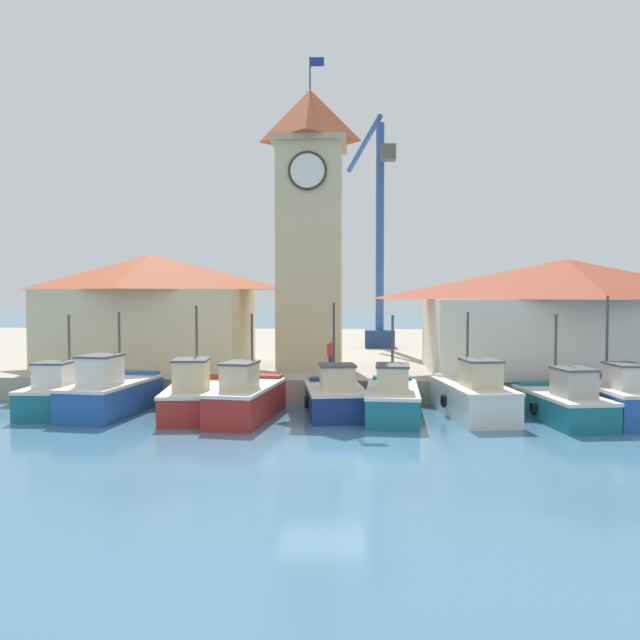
{
  "coord_description": "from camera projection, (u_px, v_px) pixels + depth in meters",
  "views": [
    {
      "loc": [
        1.0,
        -17.77,
        4.65
      ],
      "look_at": [
        -0.69,
        10.5,
        3.5
      ],
      "focal_mm": 35.0,
      "sensor_mm": 36.0,
      "label": 1
    }
  ],
  "objects": [
    {
      "name": "warehouse_left",
      "position": [
        151.0,
        309.0,
        31.95
      ],
      "size": [
        10.06,
        6.98,
        5.71
      ],
      "color": "beige",
      "rests_on": "quay_wharf"
    },
    {
      "name": "clock_tower",
      "position": [
        310.0,
        222.0,
        31.37
      ],
      "size": [
        3.66,
        3.66,
        15.5
      ],
      "color": "beige",
      "rests_on": "quay_wharf"
    },
    {
      "name": "dock_worker_along_quay",
      "position": [
        220.0,
        355.0,
        28.63
      ],
      "size": [
        0.34,
        0.22,
        1.62
      ],
      "color": "#33333D",
      "rests_on": "quay_wharf"
    },
    {
      "name": "ground_plane",
      "position": [
        322.0,
        456.0,
        17.97
      ],
      "size": [
        300.0,
        300.0,
        0.0
      ],
      "primitive_type": "plane",
      "color": "teal"
    },
    {
      "name": "fishing_boat_center",
      "position": [
        335.0,
        397.0,
        23.97
      ],
      "size": [
        2.7,
        4.33,
        4.34
      ],
      "color": "navy",
      "rests_on": "ground"
    },
    {
      "name": "fishing_boat_far_left",
      "position": [
        63.0,
        394.0,
        24.52
      ],
      "size": [
        2.18,
        4.37,
        3.85
      ],
      "color": "#196B7F",
      "rests_on": "ground"
    },
    {
      "name": "fishing_boat_mid_left",
      "position": [
        247.0,
        398.0,
        23.3
      ],
      "size": [
        2.46,
        5.24,
        3.94
      ],
      "color": "#AD2823",
      "rests_on": "ground"
    },
    {
      "name": "quay_wharf",
      "position": [
        344.0,
        350.0,
        46.37
      ],
      "size": [
        120.0,
        40.0,
        1.01
      ],
      "primitive_type": "cube",
      "color": "#A89E89",
      "rests_on": "ground"
    },
    {
      "name": "fishing_boat_mid_right",
      "position": [
        392.0,
        398.0,
        23.56
      ],
      "size": [
        2.2,
        5.19,
        3.87
      ],
      "color": "#196B7F",
      "rests_on": "ground"
    },
    {
      "name": "fishing_boat_left_inner",
      "position": [
        194.0,
        396.0,
        23.95
      ],
      "size": [
        2.63,
        5.3,
        4.22
      ],
      "color": "#AD2823",
      "rests_on": "ground"
    },
    {
      "name": "fishing_boat_left_outer",
      "position": [
        111.0,
        393.0,
        24.25
      ],
      "size": [
        2.64,
        5.2,
        3.96
      ],
      "color": "#2356A8",
      "rests_on": "ground"
    },
    {
      "name": "fishing_boat_right_inner",
      "position": [
        473.0,
        396.0,
        23.67
      ],
      "size": [
        2.74,
        5.31,
        3.98
      ],
      "color": "silver",
      "rests_on": "ground"
    },
    {
      "name": "port_crane_near",
      "position": [
        379.0,
        263.0,
        42.89
      ],
      "size": [
        3.4,
        7.28,
        15.97
      ],
      "color": "navy",
      "rests_on": "quay_wharf"
    },
    {
      "name": "dock_worker_near_tower",
      "position": [
        331.0,
        356.0,
        28.15
      ],
      "size": [
        0.34,
        0.22,
        1.62
      ],
      "color": "#33333D",
      "rests_on": "quay_wharf"
    },
    {
      "name": "fishing_boat_right_outer",
      "position": [
        563.0,
        403.0,
        22.76
      ],
      "size": [
        2.63,
        4.91,
        3.93
      ],
      "color": "#196B7F",
      "rests_on": "ground"
    },
    {
      "name": "fishing_boat_far_right",
      "position": [
        615.0,
        399.0,
        23.1
      ],
      "size": [
        2.19,
        5.12,
        4.62
      ],
      "color": "#2356A8",
      "rests_on": "ground"
    },
    {
      "name": "warehouse_right",
      "position": [
        566.0,
        315.0,
        29.01
      ],
      "size": [
        12.96,
        7.37,
        5.29
      ],
      "color": "silver",
      "rests_on": "quay_wharf"
    }
  ]
}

